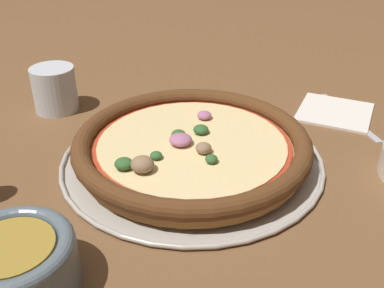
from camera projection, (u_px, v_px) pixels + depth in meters
The scene contains 7 objects.
ground_plane at pixel (192, 161), 0.65m from camera, with size 3.00×3.00×0.00m, color brown.
pizza_tray at pixel (192, 159), 0.65m from camera, with size 0.37×0.37×0.01m.
pizza at pixel (192, 145), 0.63m from camera, with size 0.34×0.34×0.04m.
bowl_near at pixel (15, 264), 0.43m from camera, with size 0.12×0.12×0.06m.
drinking_cup at pixel (55, 89), 0.78m from camera, with size 0.07×0.07×0.08m.
napkin at pixel (335, 111), 0.78m from camera, with size 0.12×0.12×0.01m.
fork at pixel (344, 113), 0.78m from camera, with size 0.13×0.15×0.00m.
Camera 1 is at (-0.24, 0.49, 0.35)m, focal length 42.00 mm.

